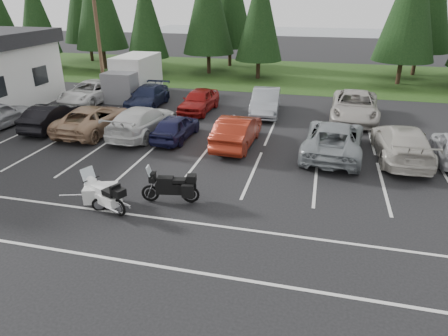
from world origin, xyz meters
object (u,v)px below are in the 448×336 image
(car_near_4, at_px, (176,127))
(adventure_motorcycle, at_px, (170,184))
(car_near_2, at_px, (93,119))
(car_far_3, at_px, (266,102))
(utility_pole, at_px, (98,31))
(car_far_0, at_px, (91,92))
(car_near_3, at_px, (143,121))
(car_near_7, at_px, (402,143))
(car_far_1, at_px, (148,97))
(car_far_2, at_px, (199,100))
(touring_motorcycle, at_px, (103,191))
(car_near_6, at_px, (334,139))
(car_near_5, at_px, (237,131))
(car_near_1, at_px, (52,116))
(box_truck, at_px, (131,77))
(cargo_trailer, at_px, (101,195))
(car_far_4, at_px, (355,106))

(car_near_4, bearing_deg, adventure_motorcycle, 110.98)
(car_near_2, xyz_separation_m, car_far_3, (8.82, 5.88, 0.04))
(utility_pole, bearing_deg, car_far_0, -93.52)
(car_near_3, bearing_deg, car_far_3, -132.05)
(utility_pole, xyz_separation_m, car_near_2, (3.54, -7.54, -3.95))
(car_near_7, distance_m, car_far_1, 16.39)
(car_far_1, height_order, car_far_3, car_far_3)
(car_far_2, distance_m, car_far_3, 4.34)
(car_near_4, distance_m, touring_motorcycle, 7.72)
(car_near_6, distance_m, car_far_2, 10.21)
(car_near_2, bearing_deg, car_near_5, 179.06)
(car_near_1, distance_m, car_near_2, 2.64)
(car_near_2, height_order, car_far_0, car_near_2)
(car_near_1, bearing_deg, adventure_motorcycle, 142.31)
(box_truck, distance_m, car_near_1, 8.21)
(utility_pole, xyz_separation_m, car_far_2, (8.06, -2.21, -3.95))
(car_far_0, bearing_deg, car_near_6, -15.13)
(box_truck, distance_m, car_near_4, 10.37)
(cargo_trailer, bearing_deg, car_near_6, 23.66)
(box_truck, relative_size, car_near_5, 1.19)
(car_near_4, relative_size, car_far_2, 0.90)
(car_near_4, distance_m, cargo_trailer, 7.47)
(car_far_4, bearing_deg, touring_motorcycle, -121.41)
(car_near_1, distance_m, car_near_7, 18.74)
(car_near_5, relative_size, car_far_3, 0.98)
(utility_pole, bearing_deg, car_near_3, -48.77)
(car_near_1, bearing_deg, car_far_0, -83.57)
(car_far_0, bearing_deg, car_far_1, 2.73)
(box_truck, distance_m, cargo_trailer, 16.81)
(car_near_5, distance_m, car_near_7, 7.84)
(car_near_4, xyz_separation_m, car_far_0, (-8.53, 5.87, 0.07))
(car_far_2, xyz_separation_m, adventure_motorcycle, (2.61, -12.06, -0.01))
(car_near_6, height_order, touring_motorcycle, car_near_6)
(utility_pole, height_order, car_far_3, utility_pole)
(car_near_3, bearing_deg, car_near_1, 6.88)
(touring_motorcycle, bearing_deg, car_far_0, 146.38)
(car_near_3, xyz_separation_m, car_near_5, (5.37, -0.41, -0.00))
(car_near_6, relative_size, adventure_motorcycle, 2.39)
(car_far_1, bearing_deg, car_far_4, -0.91)
(adventure_motorcycle, bearing_deg, car_far_3, 72.30)
(utility_pole, bearing_deg, car_near_7, -21.32)
(car_far_2, relative_size, car_far_4, 0.73)
(touring_motorcycle, bearing_deg, car_far_3, 98.25)
(car_near_3, relative_size, touring_motorcycle, 2.09)
(car_near_7, bearing_deg, car_far_3, -41.25)
(car_far_1, distance_m, touring_motorcycle, 14.06)
(utility_pole, distance_m, car_near_3, 10.52)
(car_far_0, relative_size, car_far_1, 1.10)
(box_truck, xyz_separation_m, touring_motorcycle, (6.52, -15.82, -0.74))
(car_near_6, relative_size, car_near_7, 1.05)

